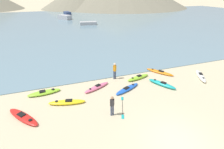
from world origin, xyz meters
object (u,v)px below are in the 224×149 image
(kayak_on_sand_4, at_px, (162,84))
(moored_boat_2, at_px, (67,13))
(person_near_waterline, at_px, (115,70))
(kayak_on_sand_3, at_px, (67,102))
(kayak_on_sand_1, at_px, (201,76))
(loose_paddle, at_px, (122,107))
(person_near_foreground, at_px, (112,105))
(kayak_on_sand_6, at_px, (23,117))
(kayak_on_sand_8, at_px, (138,77))
(kayak_on_sand_7, at_px, (160,72))
(moored_boat_0, at_px, (88,23))
(moored_boat_1, at_px, (65,17))
(kayak_on_sand_0, at_px, (44,92))
(kayak_on_sand_2, at_px, (97,87))
(kayak_on_sand_5, at_px, (127,89))

(kayak_on_sand_4, xyz_separation_m, moored_boat_2, (-2.09, 57.69, 0.39))
(person_near_waterline, bearing_deg, kayak_on_sand_3, -151.17)
(kayak_on_sand_1, distance_m, kayak_on_sand_4, 4.77)
(person_near_waterline, bearing_deg, loose_paddle, -103.18)
(kayak_on_sand_4, bearing_deg, person_near_waterline, 143.15)
(moored_boat_2, bearing_deg, kayak_on_sand_1, -83.21)
(person_near_foreground, height_order, person_near_waterline, person_near_waterline)
(kayak_on_sand_6, bearing_deg, kayak_on_sand_8, 14.73)
(kayak_on_sand_6, bearing_deg, moored_boat_2, 80.42)
(kayak_on_sand_7, distance_m, person_near_foreground, 8.84)
(moored_boat_0, bearing_deg, loose_paddle, -98.49)
(kayak_on_sand_1, xyz_separation_m, kayak_on_sand_6, (-16.72, -0.86, -0.04))
(kayak_on_sand_8, xyz_separation_m, person_near_waterline, (-2.25, 0.81, 0.84))
(person_near_waterline, relative_size, moored_boat_1, 0.40)
(moored_boat_1, bearing_deg, kayak_on_sand_0, -98.24)
(kayak_on_sand_2, distance_m, moored_boat_2, 56.32)
(kayak_on_sand_6, bearing_deg, kayak_on_sand_7, 13.46)
(moored_boat_2, bearing_deg, kayak_on_sand_6, -99.58)
(kayak_on_sand_5, relative_size, kayak_on_sand_8, 1.06)
(kayak_on_sand_2, height_order, kayak_on_sand_4, kayak_on_sand_4)
(kayak_on_sand_0, height_order, kayak_on_sand_7, kayak_on_sand_0)
(kayak_on_sand_8, height_order, loose_paddle, kayak_on_sand_8)
(moored_boat_1, bearing_deg, kayak_on_sand_3, -95.75)
(kayak_on_sand_6, bearing_deg, kayak_on_sand_5, 7.40)
(kayak_on_sand_6, bearing_deg, kayak_on_sand_0, 64.01)
(kayak_on_sand_8, bearing_deg, moored_boat_1, 93.62)
(person_near_waterline, relative_size, moored_boat_2, 0.38)
(kayak_on_sand_3, bearing_deg, kayak_on_sand_8, 15.15)
(kayak_on_sand_1, distance_m, kayak_on_sand_8, 6.53)
(kayak_on_sand_7, bearing_deg, moored_boat_1, 97.41)
(kayak_on_sand_2, xyz_separation_m, person_near_waterline, (2.23, 1.29, 0.86))
(kayak_on_sand_0, distance_m, moored_boat_0, 33.73)
(kayak_on_sand_4, relative_size, kayak_on_sand_7, 0.96)
(kayak_on_sand_2, height_order, kayak_on_sand_7, kayak_on_sand_2)
(kayak_on_sand_8, xyz_separation_m, loose_paddle, (-3.36, -3.90, -0.14))
(person_near_foreground, distance_m, moored_boat_1, 48.10)
(person_near_foreground, xyz_separation_m, moored_boat_0, (6.44, 36.56, -0.46))
(kayak_on_sand_1, bearing_deg, loose_paddle, -168.20)
(person_near_waterline, distance_m, moored_boat_2, 54.92)
(kayak_on_sand_5, height_order, person_near_foreground, person_near_foreground)
(kayak_on_sand_8, bearing_deg, kayak_on_sand_6, -165.27)
(kayak_on_sand_7, bearing_deg, kayak_on_sand_2, -172.89)
(kayak_on_sand_2, relative_size, moored_boat_0, 0.61)
(kayak_on_sand_2, distance_m, person_near_waterline, 2.72)
(kayak_on_sand_2, distance_m, kayak_on_sand_4, 6.16)
(person_near_waterline, bearing_deg, kayak_on_sand_7, -4.23)
(kayak_on_sand_1, relative_size, kayak_on_sand_5, 0.97)
(kayak_on_sand_8, bearing_deg, kayak_on_sand_4, -53.23)
(loose_paddle, bearing_deg, kayak_on_sand_0, 144.42)
(kayak_on_sand_1, height_order, moored_boat_1, moored_boat_1)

